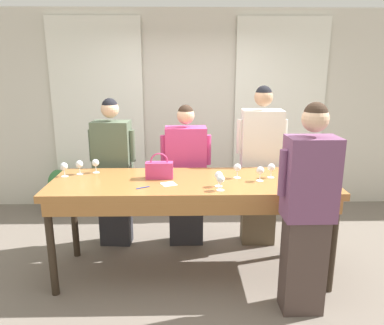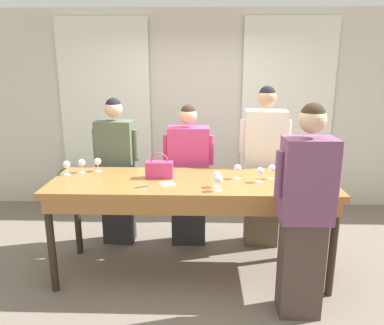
# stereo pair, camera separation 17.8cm
# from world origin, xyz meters

# --- Properties ---
(ground_plane) EXTENTS (18.00, 18.00, 0.00)m
(ground_plane) POSITION_xyz_m (0.00, 0.00, 0.00)
(ground_plane) COLOR #70665B
(wall_back) EXTENTS (12.00, 0.06, 2.80)m
(wall_back) POSITION_xyz_m (0.00, 1.98, 1.40)
(wall_back) COLOR beige
(wall_back) RESTS_ON ground_plane
(curtain_panel_left) EXTENTS (1.28, 0.03, 2.69)m
(curtain_panel_left) POSITION_xyz_m (-1.29, 1.91, 1.34)
(curtain_panel_left) COLOR white
(curtain_panel_left) RESTS_ON ground_plane
(curtain_panel_right) EXTENTS (1.28, 0.03, 2.69)m
(curtain_panel_right) POSITION_xyz_m (1.29, 1.91, 1.34)
(curtain_panel_right) COLOR white
(curtain_panel_right) RESTS_ON ground_plane
(tasting_bar) EXTENTS (2.69, 0.87, 0.98)m
(tasting_bar) POSITION_xyz_m (0.00, -0.02, 0.90)
(tasting_bar) COLOR #9E6633
(tasting_bar) RESTS_ON ground_plane
(wine_bottle) EXTENTS (0.07, 0.07, 0.33)m
(wine_bottle) POSITION_xyz_m (1.14, -0.11, 1.11)
(wine_bottle) COLOR black
(wine_bottle) RESTS_ON tasting_bar
(handbag) EXTENTS (0.26, 0.11, 0.25)m
(handbag) POSITION_xyz_m (-0.32, 0.06, 1.07)
(handbag) COLOR #C63870
(handbag) RESTS_ON tasting_bar
(wine_glass_front_left) EXTENTS (0.07, 0.07, 0.14)m
(wine_glass_front_left) POSITION_xyz_m (0.24, -0.20, 1.08)
(wine_glass_front_left) COLOR white
(wine_glass_front_left) RESTS_ON tasting_bar
(wine_glass_front_mid) EXTENTS (0.07, 0.07, 0.14)m
(wine_glass_front_mid) POSITION_xyz_m (0.77, 0.06, 1.08)
(wine_glass_front_mid) COLOR white
(wine_glass_front_mid) RESTS_ON tasting_bar
(wine_glass_front_right) EXTENTS (0.07, 0.07, 0.14)m
(wine_glass_front_right) POSITION_xyz_m (0.44, 0.06, 1.08)
(wine_glass_front_right) COLOR white
(wine_glass_front_right) RESTS_ON tasting_bar
(wine_glass_center_left) EXTENTS (0.07, 0.07, 0.14)m
(wine_glass_center_left) POSITION_xyz_m (0.24, -0.31, 1.08)
(wine_glass_center_left) COLOR white
(wine_glass_center_left) RESTS_ON tasting_bar
(wine_glass_center_mid) EXTENTS (0.07, 0.07, 0.14)m
(wine_glass_center_mid) POSITION_xyz_m (1.25, 0.11, 1.08)
(wine_glass_center_mid) COLOR white
(wine_glass_center_mid) RESTS_ON tasting_bar
(wine_glass_center_right) EXTENTS (0.07, 0.07, 0.14)m
(wine_glass_center_right) POSITION_xyz_m (-0.98, 0.27, 1.08)
(wine_glass_center_right) COLOR white
(wine_glass_center_right) RESTS_ON tasting_bar
(wine_glass_back_left) EXTENTS (0.07, 0.07, 0.14)m
(wine_glass_back_left) POSITION_xyz_m (-1.26, 0.14, 1.08)
(wine_glass_back_left) COLOR white
(wine_glass_back_left) RESTS_ON tasting_bar
(wine_glass_back_mid) EXTENTS (0.07, 0.07, 0.14)m
(wine_glass_back_mid) POSITION_xyz_m (-1.13, 0.22, 1.08)
(wine_glass_back_mid) COLOR white
(wine_glass_back_mid) RESTS_ON tasting_bar
(wine_glass_back_right) EXTENTS (0.07, 0.07, 0.14)m
(wine_glass_back_right) POSITION_xyz_m (0.64, -0.05, 1.08)
(wine_glass_back_right) COLOR white
(wine_glass_back_right) RESTS_ON tasting_bar
(napkin) EXTENTS (0.17, 0.17, 0.00)m
(napkin) POSITION_xyz_m (-0.22, -0.13, 0.99)
(napkin) COLOR white
(napkin) RESTS_ON tasting_bar
(pen) EXTENTS (0.11, 0.07, 0.01)m
(pen) POSITION_xyz_m (-0.45, -0.23, 0.99)
(pen) COLOR #193399
(pen) RESTS_ON tasting_bar
(guest_olive_jacket) EXTENTS (0.53, 0.28, 1.71)m
(guest_olive_jacket) POSITION_xyz_m (-0.88, 0.67, 0.87)
(guest_olive_jacket) COLOR #28282D
(guest_olive_jacket) RESTS_ON ground_plane
(guest_pink_top) EXTENTS (0.57, 0.27, 1.63)m
(guest_pink_top) POSITION_xyz_m (-0.06, 0.67, 0.82)
(guest_pink_top) COLOR #28282D
(guest_pink_top) RESTS_ON ground_plane
(guest_cream_sweater) EXTENTS (0.56, 0.30, 1.84)m
(guest_cream_sweater) POSITION_xyz_m (0.79, 0.67, 0.93)
(guest_cream_sweater) COLOR brown
(guest_cream_sweater) RESTS_ON ground_plane
(host_pouring) EXTENTS (0.51, 0.27, 1.79)m
(host_pouring) POSITION_xyz_m (0.92, -0.62, 0.91)
(host_pouring) COLOR #473833
(host_pouring) RESTS_ON ground_plane
(potted_plant) EXTENTS (0.31, 0.31, 0.63)m
(potted_plant) POSITION_xyz_m (-1.85, 1.64, 0.30)
(potted_plant) COLOR #4C4C51
(potted_plant) RESTS_ON ground_plane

